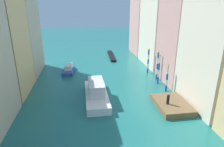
% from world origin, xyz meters
% --- Properties ---
extents(ground_plane, '(154.00, 154.00, 0.00)m').
position_xyz_m(ground_plane, '(0.00, 24.50, 0.00)').
color(ground_plane, '#1E6B66').
extents(building_left_2, '(6.31, 8.90, 14.96)m').
position_xyz_m(building_left_2, '(-14.11, 17.89, 7.49)').
color(building_left_2, '#DBB77A').
rests_on(building_left_2, ground).
extents(building_left_3, '(6.31, 9.90, 14.60)m').
position_xyz_m(building_left_3, '(-14.11, 27.26, 7.31)').
color(building_left_3, '#BCB299').
rests_on(building_left_3, ground).
extents(building_right_1, '(6.31, 9.59, 21.05)m').
position_xyz_m(building_right_1, '(14.11, 9.74, 10.53)').
color(building_right_1, beige).
rests_on(building_right_1, ground).
extents(building_right_2, '(6.31, 8.56, 19.89)m').
position_xyz_m(building_right_2, '(14.11, 18.86, 9.96)').
color(building_right_2, tan).
rests_on(building_right_2, ground).
extents(building_right_3, '(6.31, 11.25, 14.86)m').
position_xyz_m(building_right_3, '(14.11, 28.98, 7.44)').
color(building_right_3, beige).
rests_on(building_right_3, ground).
extents(building_right_4, '(6.31, 9.68, 21.77)m').
position_xyz_m(building_right_4, '(14.11, 39.69, 10.89)').
color(building_right_4, tan).
rests_on(building_right_4, ground).
extents(waterfront_dock, '(4.02, 5.77, 0.75)m').
position_xyz_m(waterfront_dock, '(8.70, 9.77, 0.37)').
color(waterfront_dock, brown).
rests_on(waterfront_dock, ground).
extents(person_on_dock, '(0.36, 0.36, 1.53)m').
position_xyz_m(person_on_dock, '(7.92, 9.35, 1.46)').
color(person_on_dock, black).
rests_on(person_on_dock, waterfront_dock).
extents(mooring_pole_0, '(0.34, 0.34, 4.16)m').
position_xyz_m(mooring_pole_0, '(9.99, 14.66, 2.13)').
color(mooring_pole_0, '#1E479E').
rests_on(mooring_pole_0, ground).
extents(mooring_pole_1, '(0.30, 0.30, 5.11)m').
position_xyz_m(mooring_pole_1, '(9.87, 17.83, 2.60)').
color(mooring_pole_1, '#1E479E').
rests_on(mooring_pole_1, ground).
extents(mooring_pole_2, '(0.31, 0.31, 5.19)m').
position_xyz_m(mooring_pole_2, '(10.37, 19.82, 2.64)').
color(mooring_pole_2, '#1E479E').
rests_on(mooring_pole_2, ground).
extents(mooring_pole_3, '(0.32, 0.32, 4.85)m').
position_xyz_m(mooring_pole_3, '(9.93, 23.57, 2.48)').
color(mooring_pole_3, '#1E479E').
rests_on(mooring_pole_3, ground).
extents(vaporetto_white, '(3.06, 9.46, 2.74)m').
position_xyz_m(vaporetto_white, '(-0.95, 13.60, 1.01)').
color(vaporetto_white, white).
rests_on(vaporetto_white, ground).
extents(gondola_black, '(1.58, 10.21, 0.47)m').
position_xyz_m(gondola_black, '(4.64, 36.81, 0.23)').
color(gondola_black, black).
rests_on(gondola_black, ground).
extents(motorboat_0, '(2.43, 5.34, 1.62)m').
position_xyz_m(motorboat_0, '(-5.47, 26.00, 0.58)').
color(motorboat_0, '#234C93').
rests_on(motorboat_0, ground).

